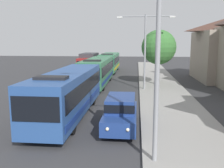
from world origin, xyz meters
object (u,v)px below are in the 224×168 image
bus_middle (110,62)px  roadside_tree (159,47)px  box_truck_oncoming (89,62)px  bus_lead (69,91)px  streetlamp_mid (145,44)px  white_suv (121,111)px  bus_second_in_line (98,71)px  streetlamp_near (158,44)px

bus_middle → roadside_tree: 14.92m
box_truck_oncoming → bus_lead: bearing=-82.1°
bus_middle → streetlamp_mid: 17.01m
white_suv → box_truck_oncoming: (-7.00, 26.08, 0.67)m
bus_middle → streetlamp_mid: bearing=-71.2°
bus_second_in_line → streetlamp_mid: streetlamp_mid is taller
bus_middle → white_suv: bus_middle is taller
white_suv → box_truck_oncoming: 27.01m
white_suv → streetlamp_mid: (1.70, 11.82, 3.82)m
bus_second_in_line → roadside_tree: size_ratio=1.83×
bus_lead → streetlamp_near: streetlamp_near is taller
bus_lead → white_suv: 4.36m
box_truck_oncoming → bus_second_in_line: bearing=-73.9°
roadside_tree → streetlamp_near: bearing=-94.9°
streetlamp_near → streetlamp_mid: (0.00, 16.05, -0.10)m
bus_second_in_line → box_truck_oncoming: bus_second_in_line is taller
white_suv → streetlamp_near: streetlamp_near is taller
bus_lead → bus_second_in_line: bearing=90.0°
bus_middle → white_suv: size_ratio=2.18×
box_truck_oncoming → white_suv: bearing=-75.0°
bus_lead → box_truck_oncoming: bearing=97.9°
white_suv → box_truck_oncoming: size_ratio=0.67×
bus_lead → white_suv: bus_lead is taller
bus_second_in_line → streetlamp_near: size_ratio=1.45×
white_suv → bus_middle: bearing=97.6°
bus_middle → roadside_tree: roadside_tree is taller
streetlamp_near → streetlamp_mid: streetlamp_near is taller
streetlamp_near → bus_second_in_line: bearing=105.9°
bus_middle → streetlamp_near: bearing=-80.4°
box_truck_oncoming → roadside_tree: size_ratio=1.17×
box_truck_oncoming → streetlamp_near: bearing=-74.0°
white_suv → streetlamp_mid: bearing=81.8°
box_truck_oncoming → streetlamp_mid: bearing=-58.6°
bus_second_in_line → roadside_tree: bearing=0.8°
bus_second_in_line → roadside_tree: 7.55m
white_suv → bus_second_in_line: bearing=104.2°
streetlamp_near → roadside_tree: streetlamp_near is taller
bus_lead → streetlamp_near: size_ratio=1.46×
box_truck_oncoming → streetlamp_mid: 17.00m
bus_second_in_line → bus_middle: (-0.00, 12.97, -0.00)m
bus_second_in_line → white_suv: bearing=-75.8°
streetlamp_mid → bus_lead: bearing=-119.3°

